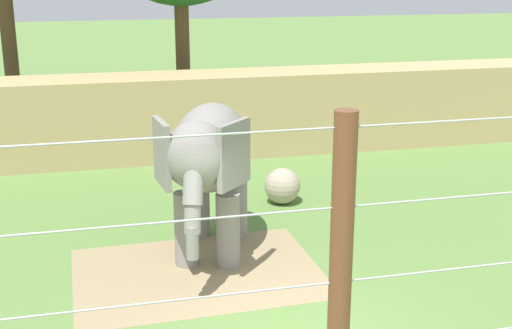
# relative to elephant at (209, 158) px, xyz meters

# --- Properties ---
(dirt_patch) EXTENTS (4.27, 3.22, 0.01)m
(dirt_patch) POSITION_rel_elephant_xyz_m (-0.35, -0.65, -1.85)
(dirt_patch) COLOR #937F5B
(dirt_patch) RESTS_ON ground
(embankment_wall) EXTENTS (36.00, 1.80, 2.25)m
(embankment_wall) POSITION_rel_elephant_xyz_m (0.48, 6.98, -0.73)
(embankment_wall) COLOR tan
(embankment_wall) RESTS_ON ground
(elephant) EXTENTS (2.16, 3.64, 2.80)m
(elephant) POSITION_rel_elephant_xyz_m (0.00, 0.00, 0.00)
(elephant) COLOR gray
(elephant) RESTS_ON ground
(enrichment_ball) EXTENTS (0.80, 0.80, 0.80)m
(enrichment_ball) POSITION_rel_elephant_xyz_m (2.05, 2.46, -1.45)
(enrichment_ball) COLOR tan
(enrichment_ball) RESTS_ON ground
(cable_fence) EXTENTS (12.01, 0.22, 3.86)m
(cable_fence) POSITION_rel_elephant_xyz_m (0.41, -5.79, 0.09)
(cable_fence) COLOR brown
(cable_fence) RESTS_ON ground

